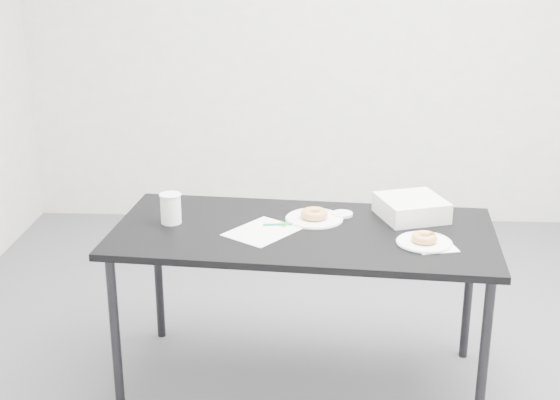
{
  "coord_description": "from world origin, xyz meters",
  "views": [
    {
      "loc": [
        0.03,
        -3.31,
        1.98
      ],
      "look_at": [
        -0.14,
        0.02,
        0.82
      ],
      "focal_mm": 50.0,
      "sensor_mm": 36.0,
      "label": 1
    }
  ],
  "objects_px": {
    "pen": "(279,224)",
    "coffee_cup": "(171,208)",
    "bakery_box": "(411,208)",
    "table": "(303,242)",
    "plate_far": "(314,219)",
    "scorecard": "(262,231)",
    "donut_near": "(424,238)",
    "donut_far": "(314,214)",
    "plate_near": "(424,242)"
  },
  "relations": [
    {
      "from": "plate_far",
      "to": "scorecard",
      "type": "bearing_deg",
      "value": -143.96
    },
    {
      "from": "donut_far",
      "to": "scorecard",
      "type": "bearing_deg",
      "value": -143.96
    },
    {
      "from": "donut_near",
      "to": "coffee_cup",
      "type": "xyz_separation_m",
      "value": [
        -1.09,
        0.19,
        0.04
      ]
    },
    {
      "from": "plate_far",
      "to": "bakery_box",
      "type": "bearing_deg",
      "value": 6.97
    },
    {
      "from": "pen",
      "to": "table",
      "type": "bearing_deg",
      "value": -28.46
    },
    {
      "from": "scorecard",
      "to": "donut_near",
      "type": "xyz_separation_m",
      "value": [
        0.68,
        -0.1,
        0.03
      ]
    },
    {
      "from": "coffee_cup",
      "to": "scorecard",
      "type": "bearing_deg",
      "value": -11.89
    },
    {
      "from": "table",
      "to": "bakery_box",
      "type": "bearing_deg",
      "value": 25.43
    },
    {
      "from": "donut_near",
      "to": "coffee_cup",
      "type": "height_order",
      "value": "coffee_cup"
    },
    {
      "from": "pen",
      "to": "donut_near",
      "type": "height_order",
      "value": "donut_near"
    },
    {
      "from": "donut_far",
      "to": "coffee_cup",
      "type": "distance_m",
      "value": 0.64
    },
    {
      "from": "plate_near",
      "to": "donut_far",
      "type": "height_order",
      "value": "donut_far"
    },
    {
      "from": "scorecard",
      "to": "pen",
      "type": "distance_m",
      "value": 0.1
    },
    {
      "from": "bakery_box",
      "to": "donut_near",
      "type": "bearing_deg",
      "value": -104.83
    },
    {
      "from": "scorecard",
      "to": "donut_near",
      "type": "bearing_deg",
      "value": 27.63
    },
    {
      "from": "pen",
      "to": "coffee_cup",
      "type": "distance_m",
      "value": 0.48
    },
    {
      "from": "bakery_box",
      "to": "coffee_cup",
      "type": "bearing_deg",
      "value": 168.05
    },
    {
      "from": "table",
      "to": "plate_far",
      "type": "bearing_deg",
      "value": 75.14
    },
    {
      "from": "pen",
      "to": "plate_near",
      "type": "height_order",
      "value": "pen"
    },
    {
      "from": "scorecard",
      "to": "table",
      "type": "bearing_deg",
      "value": 46.3
    },
    {
      "from": "scorecard",
      "to": "coffee_cup",
      "type": "relative_size",
      "value": 2.14
    },
    {
      "from": "scorecard",
      "to": "plate_far",
      "type": "bearing_deg",
      "value": 72.05
    },
    {
      "from": "scorecard",
      "to": "donut_far",
      "type": "relative_size",
      "value": 2.4
    },
    {
      "from": "table",
      "to": "scorecard",
      "type": "relative_size",
      "value": 5.85
    },
    {
      "from": "table",
      "to": "plate_far",
      "type": "distance_m",
      "value": 0.15
    },
    {
      "from": "pen",
      "to": "coffee_cup",
      "type": "bearing_deg",
      "value": 171.61
    },
    {
      "from": "table",
      "to": "donut_far",
      "type": "relative_size",
      "value": 14.04
    },
    {
      "from": "plate_near",
      "to": "bakery_box",
      "type": "distance_m",
      "value": 0.32
    },
    {
      "from": "scorecard",
      "to": "plate_far",
      "type": "xyz_separation_m",
      "value": [
        0.22,
        0.16,
        0.0
      ]
    },
    {
      "from": "table",
      "to": "pen",
      "type": "relative_size",
      "value": 12.6
    },
    {
      "from": "plate_far",
      "to": "donut_far",
      "type": "height_order",
      "value": "donut_far"
    },
    {
      "from": "pen",
      "to": "plate_far",
      "type": "distance_m",
      "value": 0.18
    },
    {
      "from": "donut_near",
      "to": "bakery_box",
      "type": "height_order",
      "value": "bakery_box"
    },
    {
      "from": "donut_far",
      "to": "coffee_cup",
      "type": "bearing_deg",
      "value": -173.27
    },
    {
      "from": "plate_near",
      "to": "donut_near",
      "type": "relative_size",
      "value": 2.13
    },
    {
      "from": "pen",
      "to": "donut_near",
      "type": "bearing_deg",
      "value": -22.91
    },
    {
      "from": "scorecard",
      "to": "bakery_box",
      "type": "distance_m",
      "value": 0.69
    },
    {
      "from": "table",
      "to": "coffee_cup",
      "type": "bearing_deg",
      "value": 179.37
    },
    {
      "from": "coffee_cup",
      "to": "table",
      "type": "bearing_deg",
      "value": -5.33
    },
    {
      "from": "pen",
      "to": "plate_near",
      "type": "relative_size",
      "value": 0.59
    },
    {
      "from": "scorecard",
      "to": "bakery_box",
      "type": "bearing_deg",
      "value": 54.07
    },
    {
      "from": "donut_far",
      "to": "plate_near",
      "type": "bearing_deg",
      "value": -29.7
    },
    {
      "from": "scorecard",
      "to": "bakery_box",
      "type": "relative_size",
      "value": 1.08
    },
    {
      "from": "pen",
      "to": "coffee_cup",
      "type": "xyz_separation_m",
      "value": [
        -0.48,
        0.01,
        0.06
      ]
    },
    {
      "from": "table",
      "to": "plate_far",
      "type": "xyz_separation_m",
      "value": [
        0.05,
        0.13,
        0.06
      ]
    },
    {
      "from": "scorecard",
      "to": "donut_far",
      "type": "distance_m",
      "value": 0.28
    },
    {
      "from": "plate_far",
      "to": "pen",
      "type": "bearing_deg",
      "value": -150.91
    },
    {
      "from": "donut_far",
      "to": "bakery_box",
      "type": "relative_size",
      "value": 0.45
    },
    {
      "from": "donut_near",
      "to": "bakery_box",
      "type": "relative_size",
      "value": 0.4
    },
    {
      "from": "plate_near",
      "to": "plate_far",
      "type": "distance_m",
      "value": 0.53
    }
  ]
}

